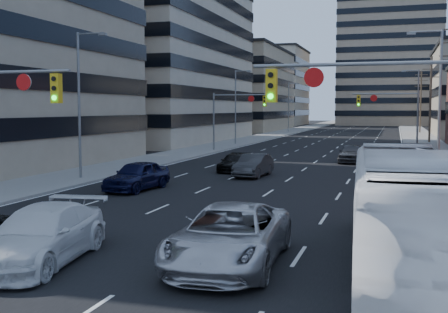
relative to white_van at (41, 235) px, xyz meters
name	(u,v)px	position (x,y,z in m)	size (l,w,h in m)	color
ground	(15,305)	(1.52, -3.18, -0.80)	(400.00, 400.00, 0.00)	black
road_surface	(361,127)	(1.52, 126.82, -0.79)	(18.00, 300.00, 0.02)	black
sidewalk_left	(314,126)	(-9.98, 126.82, -0.73)	(5.00, 300.00, 0.15)	slate
sidewalk_right	(411,127)	(13.02, 126.82, -0.73)	(5.00, 300.00, 0.15)	slate
office_left_mid	(129,38)	(-25.48, 56.82, 13.20)	(26.00, 34.00, 28.00)	#ADA089
office_left_far	(232,91)	(-22.48, 96.82, 7.20)	(20.00, 30.00, 16.00)	gray
apartment_tower	(391,17)	(7.52, 146.82, 28.20)	(26.00, 26.00, 58.00)	gray
bg_block_left	(259,88)	(-26.48, 136.82, 9.20)	(24.00, 24.00, 20.00)	#ADA089
signal_near_right	(376,111)	(8.97, 4.82, 3.52)	(6.59, 0.33, 6.00)	slate
signal_far_left	(235,110)	(-6.17, 41.82, 3.50)	(6.09, 0.33, 6.00)	slate
signal_far_right	(392,110)	(9.20, 41.82, 3.50)	(6.09, 0.33, 6.00)	slate
utility_pole_midblock	(430,98)	(13.72, 62.82, 4.97)	(2.20, 0.28, 11.00)	#4C3D2D
utility_pole_distant	(421,101)	(13.72, 92.82, 4.97)	(2.20, 0.28, 11.00)	#4C3D2D
streetlight_left_near	(81,98)	(-8.82, 16.82, 4.25)	(2.03, 0.22, 9.00)	slate
streetlight_left_mid	(237,103)	(-8.82, 51.82, 4.25)	(2.03, 0.22, 9.00)	slate
streetlight_left_far	(289,105)	(-8.82, 86.82, 4.25)	(2.03, 0.22, 9.00)	slate
streetlight_right_near	(437,97)	(11.86, 21.82, 4.25)	(2.03, 0.22, 9.00)	slate
streetlight_right_far	(416,103)	(11.86, 56.82, 4.25)	(2.03, 0.22, 9.00)	slate
white_van	(41,235)	(0.00, 0.00, 0.00)	(2.25, 5.54, 1.61)	silver
silver_suv	(230,236)	(5.20, 1.34, 0.04)	(2.78, 6.04, 1.68)	#B6B5BA
transit_bus	(406,209)	(9.92, 2.58, 0.83)	(2.75, 11.75, 3.27)	white
sedan_blue	(137,176)	(-3.68, 13.82, -0.01)	(1.88, 4.68, 1.59)	black
sedan_grey_center	(253,165)	(0.84, 21.57, -0.07)	(1.55, 4.44, 1.46)	#2B2C2D
sedan_black_far	(234,163)	(-1.20, 24.12, -0.19)	(1.71, 4.20, 1.22)	black
sedan_grey_right	(352,153)	(6.20, 33.04, -0.03)	(1.82, 4.52, 1.54)	#333336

